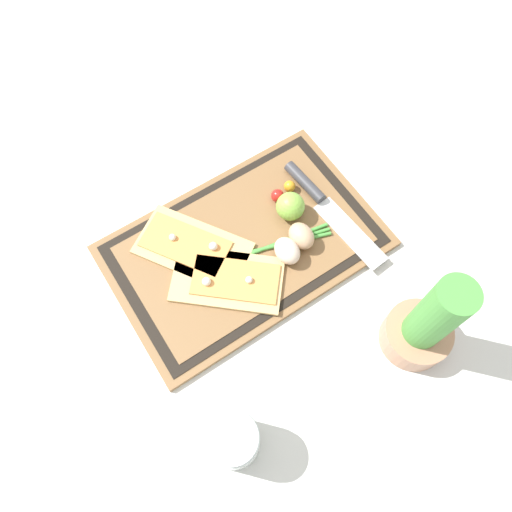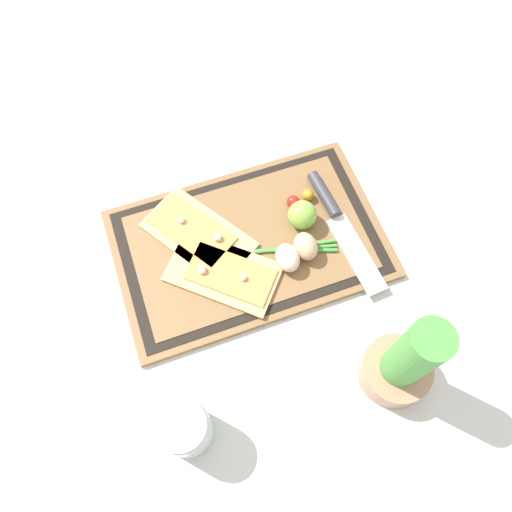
# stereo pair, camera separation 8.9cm
# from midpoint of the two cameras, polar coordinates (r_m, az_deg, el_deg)

# --- Properties ---
(ground_plane) EXTENTS (6.00, 6.00, 0.00)m
(ground_plane) POSITION_cam_midpoint_polar(r_m,az_deg,el_deg) (0.94, 1.91, 0.94)
(ground_plane) COLOR silver
(cutting_board) EXTENTS (0.49, 0.31, 0.02)m
(cutting_board) POSITION_cam_midpoint_polar(r_m,az_deg,el_deg) (0.93, 1.92, 1.14)
(cutting_board) COLOR brown
(cutting_board) RESTS_ON ground_plane
(pizza_slice_near) EXTENTS (0.20, 0.23, 0.02)m
(pizza_slice_near) POSITION_cam_midpoint_polar(r_m,az_deg,el_deg) (0.93, -4.04, 2.28)
(pizza_slice_near) COLOR tan
(pizza_slice_near) RESTS_ON cutting_board
(pizza_slice_far) EXTENTS (0.22, 0.21, 0.02)m
(pizza_slice_far) POSITION_cam_midpoint_polar(r_m,az_deg,el_deg) (0.89, -0.78, -2.26)
(pizza_slice_far) COLOR tan
(pizza_slice_far) RESTS_ON cutting_board
(knife) EXTENTS (0.05, 0.27, 0.02)m
(knife) POSITION_cam_midpoint_polar(r_m,az_deg,el_deg) (0.96, 11.43, 4.77)
(knife) COLOR silver
(knife) RESTS_ON cutting_board
(egg_brown) EXTENTS (0.04, 0.05, 0.04)m
(egg_brown) POSITION_cam_midpoint_polar(r_m,az_deg,el_deg) (0.91, 8.49, 0.81)
(egg_brown) COLOR tan
(egg_brown) RESTS_ON cutting_board
(egg_pink) EXTENTS (0.04, 0.05, 0.04)m
(egg_pink) POSITION_cam_midpoint_polar(r_m,az_deg,el_deg) (0.89, 6.48, -0.51)
(egg_pink) COLOR beige
(egg_pink) RESTS_ON cutting_board
(lime) EXTENTS (0.05, 0.05, 0.05)m
(lime) POSITION_cam_midpoint_polar(r_m,az_deg,el_deg) (0.93, 8.05, 4.39)
(lime) COLOR #7FB742
(lime) RESTS_ON cutting_board
(cherry_tomato_red) EXTENTS (0.03, 0.03, 0.03)m
(cherry_tomato_red) POSITION_cam_midpoint_polar(r_m,az_deg,el_deg) (0.96, 6.95, 5.89)
(cherry_tomato_red) COLOR red
(cherry_tomato_red) RESTS_ON cutting_board
(cherry_tomato_yellow) EXTENTS (0.02, 0.02, 0.02)m
(cherry_tomato_yellow) POSITION_cam_midpoint_polar(r_m,az_deg,el_deg) (0.97, 8.57, 6.63)
(cherry_tomato_yellow) COLOR orange
(cherry_tomato_yellow) RESTS_ON cutting_board
(scallion_bunch) EXTENTS (0.26, 0.09, 0.01)m
(scallion_bunch) POSITION_cam_midpoint_polar(r_m,az_deg,el_deg) (0.91, 3.96, 0.29)
(scallion_bunch) COLOR #47933D
(scallion_bunch) RESTS_ON cutting_board
(herb_pot) EXTENTS (0.11, 0.11, 0.23)m
(herb_pot) POSITION_cam_midpoint_polar(r_m,az_deg,el_deg) (0.83, 19.53, -11.91)
(herb_pot) COLOR #AD7A5B
(herb_pot) RESTS_ON ground_plane
(sauce_jar) EXTENTS (0.08, 0.08, 0.10)m
(sauce_jar) POSITION_cam_midpoint_polar(r_m,az_deg,el_deg) (0.81, -4.81, -19.46)
(sauce_jar) COLOR silver
(sauce_jar) RESTS_ON ground_plane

